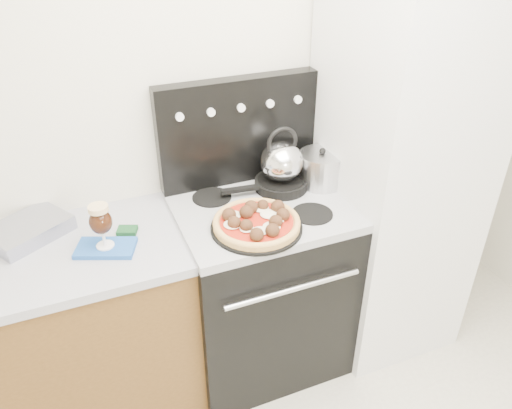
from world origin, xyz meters
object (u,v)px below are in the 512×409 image
base_cabinet (22,351)px  pizza_pan (257,227)px  stove_body (260,288)px  beer_glass (102,226)px  stock_pot (321,170)px  skillet (281,184)px  tea_kettle (282,158)px  pizza (257,221)px  oven_mitt (106,248)px  fridge (396,174)px

base_cabinet → pizza_pan: 1.15m
stove_body → beer_glass: bearing=-176.3°
stock_pot → skillet: bearing=169.9°
base_cabinet → beer_glass: 0.72m
tea_kettle → stock_pot: tea_kettle is taller
base_cabinet → stove_body: (1.10, -0.02, 0.01)m
beer_glass → pizza: 0.61m
pizza_pan → stock_pot: stock_pot is taller
beer_glass → skillet: (0.84, 0.16, -0.07)m
pizza → tea_kettle: size_ratio=1.63×
base_cabinet → pizza_pan: pizza_pan is taller
stove_body → stock_pot: (0.34, 0.08, 0.56)m
oven_mitt → skillet: (0.84, 0.16, 0.03)m
fridge → tea_kettle: (-0.55, 0.14, 0.13)m
base_cabinet → tea_kettle: (1.26, 0.09, 0.65)m
oven_mitt → stock_pot: 1.04m
tea_kettle → stock_pot: size_ratio=1.07×
skillet → tea_kettle: (0.00, 0.00, 0.13)m
stove_body → stock_pot: 0.66m
pizza → tea_kettle: tea_kettle is taller
base_cabinet → pizza: size_ratio=4.02×
base_cabinet → fridge: (1.80, -0.05, 0.52)m
fridge → beer_glass: bearing=-179.2°
stove_body → skillet: bearing=36.5°
base_cabinet → fridge: bearing=-1.6°
fridge → stock_pot: bearing=164.0°
pizza → stock_pot: size_ratio=1.73×
oven_mitt → pizza_pan: 0.61m
beer_glass → pizza_pan: size_ratio=0.50×
fridge → skillet: 0.57m
base_cabinet → pizza_pan: (1.02, -0.18, 0.50)m
pizza_pan → tea_kettle: 0.39m
base_cabinet → stock_pot: stock_pot is taller
tea_kettle → pizza: bearing=-139.4°
beer_glass → base_cabinet: bearing=170.7°
base_cabinet → fridge: fridge is taller
skillet → tea_kettle: bearing=0.0°
skillet → pizza_pan: bearing=-131.1°
beer_glass → pizza_pan: bearing=-10.9°
stock_pot → beer_glass: bearing=-173.3°
stove_body → pizza: size_ratio=2.44×
base_cabinet → tea_kettle: size_ratio=6.54×
beer_glass → pizza: beer_glass is taller
fridge → stock_pot: 0.37m
pizza → skillet: bearing=48.9°
pizza_pan → stock_pot: 0.49m
oven_mitt → pizza: size_ratio=0.63×
fridge → oven_mitt: bearing=-179.2°
skillet → stock_pot: bearing=-10.1°
oven_mitt → stock_pot: stock_pot is taller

